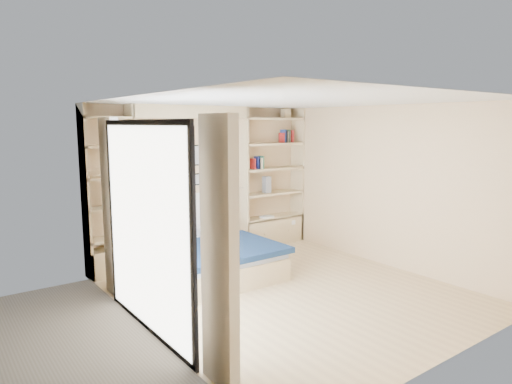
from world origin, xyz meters
TOP-DOWN VIEW (x-y plane):
  - ground at (0.00, 0.00)m, footprint 4.50×4.50m
  - room_shell at (-0.39, 1.52)m, footprint 4.50×4.50m
  - bed at (-0.45, 1.26)m, footprint 1.60×1.97m
  - photo_gallery at (-0.45, 2.22)m, footprint 1.48×0.02m
  - reading_lamps at (-0.30, 2.00)m, footprint 1.92×0.12m
  - shelf_decor at (1.09, 2.07)m, footprint 3.51×0.23m

SIDE VIEW (x-z plane):
  - ground at x=0.00m, z-range 0.00..0.00m
  - bed at x=-0.45m, z-range -0.27..0.80m
  - room_shell at x=-0.39m, z-range -1.17..3.33m
  - reading_lamps at x=-0.30m, z-range 1.03..1.17m
  - photo_gallery at x=-0.45m, z-range 1.19..2.01m
  - shelf_decor at x=1.09m, z-range 0.68..2.71m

